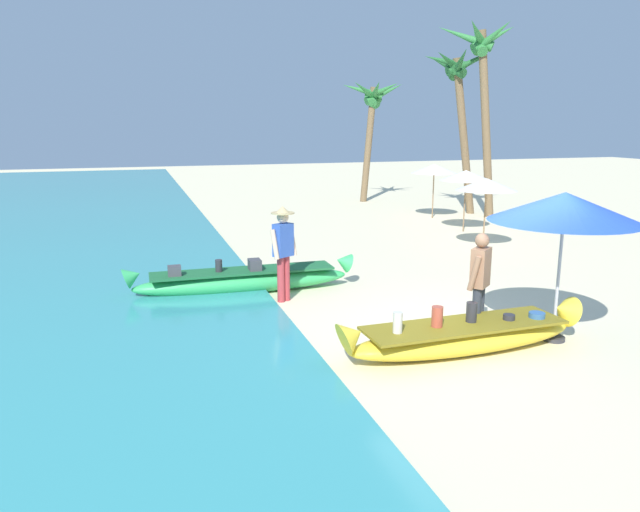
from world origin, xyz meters
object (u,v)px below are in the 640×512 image
Objects in this scene: boat_yellow_foreground at (464,336)px; palm_tree_leaning_seaward at (482,66)px; person_tourist_customer at (480,280)px; patio_umbrella_large at (565,208)px; palm_tree_mid_cluster at (458,81)px; person_vendor_hatted at (283,247)px; boat_green_midground at (243,280)px; palm_tree_tall_inland at (373,102)px.

palm_tree_leaning_seaward is at bearing 57.85° from boat_yellow_foreground.
palm_tree_leaning_seaward reaches higher than boat_yellow_foreground.
boat_yellow_foreground is at bearing -137.78° from person_tourist_customer.
palm_tree_mid_cluster is (5.13, 12.23, 2.67)m from patio_umbrella_large.
boat_yellow_foreground is 0.98m from person_tourist_customer.
person_vendor_hatted is 12.75m from palm_tree_leaning_seaward.
person_tourist_customer reaches higher than boat_yellow_foreground.
boat_green_midground is 13.03m from palm_tree_leaning_seaward.
person_vendor_hatted reaches higher than boat_green_midground.
boat_green_midground is 0.91× the size of palm_tree_tall_inland.
palm_tree_leaning_seaward is at bearing -71.23° from palm_tree_tall_inland.
boat_green_midground is at bearing -143.41° from palm_tree_leaning_seaward.
palm_tree_mid_cluster is (-0.38, 0.92, -0.45)m from palm_tree_leaning_seaward.
boat_green_midground is 15.28m from palm_tree_tall_inland.
boat_yellow_foreground is 0.87× the size of boat_green_midground.
person_vendor_hatted is 4.96m from patio_umbrella_large.
patio_umbrella_large is at bearing 0.92° from boat_yellow_foreground.
palm_tree_mid_cluster is (9.30, 8.10, 4.51)m from boat_green_midground.
palm_tree_leaning_seaward is (7.12, 11.33, 4.97)m from boat_yellow_foreground.
boat_green_midground is at bearing -138.93° from palm_tree_mid_cluster.
palm_tree_tall_inland is (7.86, 12.51, 3.88)m from boat_green_midground.
patio_umbrella_large is 0.35× the size of palm_tree_leaning_seaward.
palm_tree_tall_inland is (4.80, 16.20, 3.19)m from person_tourist_customer.
boat_yellow_foreground is 0.60× the size of palm_tree_leaning_seaward.
palm_tree_tall_inland is 0.76× the size of palm_tree_leaning_seaward.
boat_yellow_foreground is at bearing -179.08° from patio_umbrella_large.
person_vendor_hatted is 0.27× the size of palm_tree_leaning_seaward.
palm_tree_mid_cluster is at bearing 112.16° from palm_tree_leaning_seaward.
person_tourist_customer is 0.33× the size of palm_tree_tall_inland.
boat_green_midground is 6.14m from patio_umbrella_large.
person_vendor_hatted is 0.79× the size of patio_umbrella_large.
patio_umbrella_large is at bearing -115.97° from palm_tree_leaning_seaward.
person_vendor_hatted is at bearing 129.97° from person_tourist_customer.
patio_umbrella_large is 17.16m from palm_tree_tall_inland.
person_tourist_customer is at bearing 158.30° from patio_umbrella_large.
palm_tree_mid_cluster reaches higher than palm_tree_tall_inland.
palm_tree_tall_inland is 4.68m from palm_tree_mid_cluster.
palm_tree_leaning_seaward is (1.81, -5.33, 1.08)m from palm_tree_tall_inland.
boat_yellow_foreground is 4.87m from boat_green_midground.
boat_yellow_foreground is 14.70m from palm_tree_mid_cluster.
boat_yellow_foreground is 2.20× the size of person_vendor_hatted.
palm_tree_tall_inland is 0.86× the size of palm_tree_mid_cluster.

